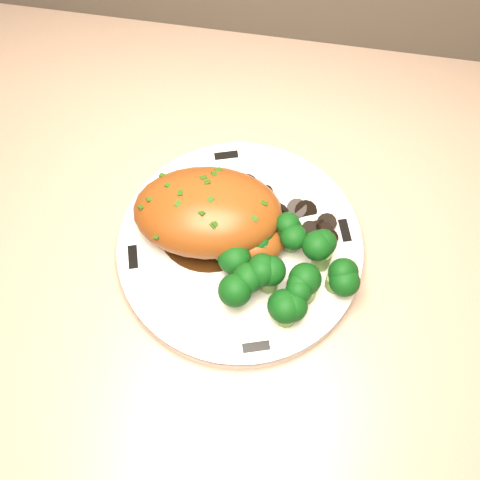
% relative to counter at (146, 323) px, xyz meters
% --- Properties ---
extents(counter, '(2.01, 0.66, 0.99)m').
position_rel_counter_xyz_m(counter, '(0.00, 0.00, 0.00)').
color(counter, '#523825').
rests_on(counter, ground).
extents(plate, '(0.30, 0.30, 0.02)m').
position_rel_counter_xyz_m(plate, '(0.18, -0.03, 0.44)').
color(plate, white).
rests_on(plate, counter).
extents(rim_accent_0, '(0.02, 0.03, 0.00)m').
position_rel_counter_xyz_m(rim_accent_0, '(0.29, 0.01, 0.45)').
color(rim_accent_0, black).
rests_on(rim_accent_0, plate).
extents(rim_accent_1, '(0.03, 0.02, 0.00)m').
position_rel_counter_xyz_m(rim_accent_1, '(0.14, 0.09, 0.45)').
color(rim_accent_1, black).
rests_on(rim_accent_1, plate).
extents(rim_accent_2, '(0.02, 0.03, 0.00)m').
position_rel_counter_xyz_m(rim_accent_2, '(0.06, -0.06, 0.45)').
color(rim_accent_2, black).
rests_on(rim_accent_2, plate).
extents(rim_accent_3, '(0.03, 0.02, 0.00)m').
position_rel_counter_xyz_m(rim_accent_3, '(0.22, -0.14, 0.45)').
color(rim_accent_3, black).
rests_on(rim_accent_3, plate).
extents(gravy_pool, '(0.12, 0.12, 0.00)m').
position_rel_counter_xyz_m(gravy_pool, '(0.14, -0.01, 0.45)').
color(gravy_pool, '#331A09').
rests_on(gravy_pool, plate).
extents(chicken_breast, '(0.18, 0.13, 0.06)m').
position_rel_counter_xyz_m(chicken_breast, '(0.15, -0.01, 0.48)').
color(chicken_breast, brown).
rests_on(chicken_breast, plate).
extents(mushroom_pile, '(0.10, 0.07, 0.03)m').
position_rel_counter_xyz_m(mushroom_pile, '(0.23, 0.01, 0.45)').
color(mushroom_pile, black).
rests_on(mushroom_pile, plate).
extents(broccoli_florets, '(0.14, 0.12, 0.05)m').
position_rel_counter_xyz_m(broccoli_florets, '(0.23, -0.06, 0.48)').
color(broccoli_florets, olive).
rests_on(broccoli_florets, plate).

